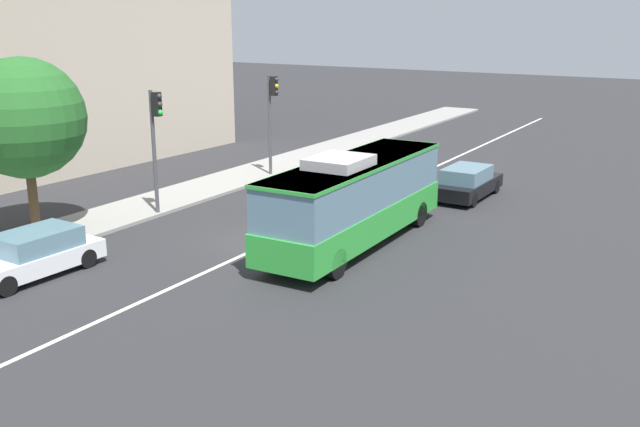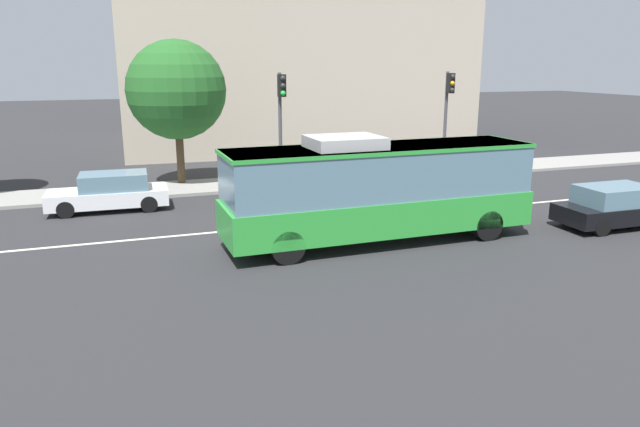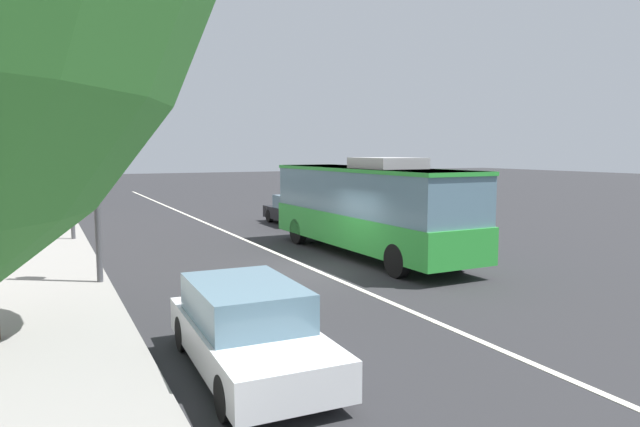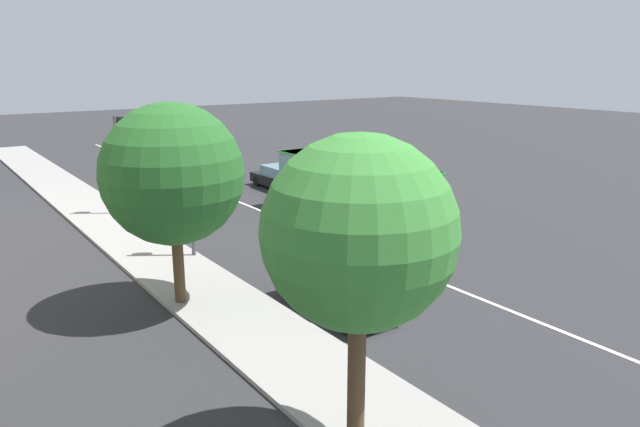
{
  "view_description": "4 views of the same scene",
  "coord_description": "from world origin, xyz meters",
  "px_view_note": "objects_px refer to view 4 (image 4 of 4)",
  "views": [
    {
      "loc": [
        -20.69,
        -14.68,
        8.18
      ],
      "look_at": [
        1.44,
        -1.33,
        0.99
      ],
      "focal_mm": 40.61,
      "sensor_mm": 36.0,
      "label": 1
    },
    {
      "loc": [
        -6.29,
        -19.41,
        5.65
      ],
      "look_at": [
        -0.16,
        -1.8,
        0.84
      ],
      "focal_mm": 33.07,
      "sensor_mm": 36.0,
      "label": 2
    },
    {
      "loc": [
        -15.41,
        7.51,
        3.68
      ],
      "look_at": [
        1.91,
        -1.09,
        1.53
      ],
      "focal_mm": 31.73,
      "sensor_mm": 36.0,
      "label": 3
    },
    {
      "loc": [
        -20.79,
        15.2,
        7.83
      ],
      "look_at": [
        0.32,
        0.09,
        1.06
      ],
      "focal_mm": 32.77,
      "sensor_mm": 36.0,
      "label": 4
    }
  ],
  "objects_px": {
    "traffic_light_mid_block": "(193,172)",
    "street_tree_kerbside_left": "(173,174)",
    "transit_bus": "(353,186)",
    "traffic_light_near_corner": "(120,148)",
    "sedan_black": "(280,177)",
    "sedan_white": "(334,287)",
    "street_tree_kerbside_centre": "(359,234)"
  },
  "relations": [
    {
      "from": "traffic_light_mid_block",
      "to": "street_tree_kerbside_centre",
      "type": "bearing_deg",
      "value": -105.23
    },
    {
      "from": "sedan_white",
      "to": "traffic_light_near_corner",
      "type": "relative_size",
      "value": 0.88
    },
    {
      "from": "transit_bus",
      "to": "traffic_light_mid_block",
      "type": "relative_size",
      "value": 1.93
    },
    {
      "from": "traffic_light_mid_block",
      "to": "street_tree_kerbside_centre",
      "type": "xyz_separation_m",
      "value": [
        -13.53,
        2.57,
        1.18
      ]
    },
    {
      "from": "sedan_black",
      "to": "traffic_light_near_corner",
      "type": "height_order",
      "value": "traffic_light_near_corner"
    },
    {
      "from": "transit_bus",
      "to": "sedan_white",
      "type": "xyz_separation_m",
      "value": [
        -8.13,
        7.26,
        -1.09
      ]
    },
    {
      "from": "transit_bus",
      "to": "street_tree_kerbside_left",
      "type": "xyz_separation_m",
      "value": [
        -4.96,
        11.25,
        2.6
      ]
    },
    {
      "from": "sedan_black",
      "to": "street_tree_kerbside_left",
      "type": "relative_size",
      "value": 0.68
    },
    {
      "from": "sedan_black",
      "to": "sedan_white",
      "type": "distance_m",
      "value": 18.84
    },
    {
      "from": "sedan_black",
      "to": "street_tree_kerbside_left",
      "type": "bearing_deg",
      "value": 138.64
    },
    {
      "from": "transit_bus",
      "to": "sedan_white",
      "type": "height_order",
      "value": "transit_bus"
    },
    {
      "from": "transit_bus",
      "to": "street_tree_kerbside_centre",
      "type": "height_order",
      "value": "street_tree_kerbside_centre"
    },
    {
      "from": "sedan_white",
      "to": "traffic_light_mid_block",
      "type": "height_order",
      "value": "traffic_light_mid_block"
    },
    {
      "from": "street_tree_kerbside_left",
      "to": "street_tree_kerbside_centre",
      "type": "xyz_separation_m",
      "value": [
        -9.31,
        0.1,
        0.34
      ]
    },
    {
      "from": "transit_bus",
      "to": "street_tree_kerbside_left",
      "type": "bearing_deg",
      "value": 112.88
    },
    {
      "from": "traffic_light_mid_block",
      "to": "street_tree_kerbside_left",
      "type": "distance_m",
      "value": 4.97
    },
    {
      "from": "street_tree_kerbside_centre",
      "to": "sedan_white",
      "type": "bearing_deg",
      "value": -33.63
    },
    {
      "from": "street_tree_kerbside_centre",
      "to": "traffic_light_mid_block",
      "type": "bearing_deg",
      "value": -10.76
    },
    {
      "from": "sedan_black",
      "to": "street_tree_kerbside_centre",
      "type": "bearing_deg",
      "value": 152.26
    },
    {
      "from": "traffic_light_mid_block",
      "to": "street_tree_kerbside_centre",
      "type": "relative_size",
      "value": 0.78
    },
    {
      "from": "sedan_white",
      "to": "street_tree_kerbside_left",
      "type": "bearing_deg",
      "value": -126.59
    },
    {
      "from": "traffic_light_near_corner",
      "to": "street_tree_kerbside_left",
      "type": "distance_m",
      "value": 13.02
    },
    {
      "from": "transit_bus",
      "to": "traffic_light_near_corner",
      "type": "height_order",
      "value": "traffic_light_near_corner"
    },
    {
      "from": "sedan_black",
      "to": "sedan_white",
      "type": "xyz_separation_m",
      "value": [
        -16.88,
        8.38,
        0.0
      ]
    },
    {
      "from": "sedan_black",
      "to": "street_tree_kerbside_centre",
      "type": "height_order",
      "value": "street_tree_kerbside_centre"
    },
    {
      "from": "traffic_light_mid_block",
      "to": "street_tree_kerbside_left",
      "type": "xyz_separation_m",
      "value": [
        -4.23,
        2.48,
        0.85
      ]
    },
    {
      "from": "sedan_white",
      "to": "traffic_light_near_corner",
      "type": "height_order",
      "value": "traffic_light_near_corner"
    },
    {
      "from": "sedan_black",
      "to": "traffic_light_mid_block",
      "type": "height_order",
      "value": "traffic_light_mid_block"
    },
    {
      "from": "sedan_white",
      "to": "traffic_light_mid_block",
      "type": "xyz_separation_m",
      "value": [
        7.39,
        1.51,
        2.84
      ]
    },
    {
      "from": "sedan_white",
      "to": "street_tree_kerbside_left",
      "type": "distance_m",
      "value": 6.29
    },
    {
      "from": "traffic_light_near_corner",
      "to": "transit_bus",
      "type": "bearing_deg",
      "value": -44.78
    },
    {
      "from": "traffic_light_near_corner",
      "to": "street_tree_kerbside_left",
      "type": "bearing_deg",
      "value": -103.69
    }
  ]
}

